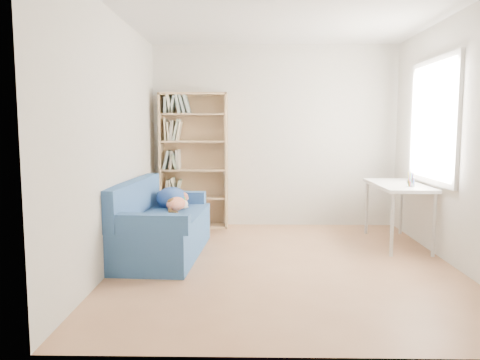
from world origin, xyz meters
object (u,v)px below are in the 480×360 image
(sofa, at_px, (161,226))
(desk, at_px, (398,190))
(pen_cup, at_px, (411,181))
(bookshelf, at_px, (194,166))

(sofa, xyz_separation_m, desk, (2.81, 0.51, 0.35))
(desk, height_order, pen_cup, pen_cup)
(sofa, height_order, desk, sofa)
(sofa, bearing_deg, bookshelf, 85.23)
(desk, relative_size, pen_cup, 7.13)
(sofa, bearing_deg, pen_cup, 8.40)
(desk, bearing_deg, bookshelf, 159.92)
(bookshelf, height_order, desk, bookshelf)
(desk, bearing_deg, sofa, -169.66)
(desk, distance_m, pen_cup, 0.30)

